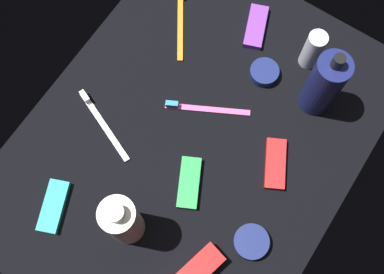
# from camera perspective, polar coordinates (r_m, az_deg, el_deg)

# --- Properties ---
(ground_plane) EXTENTS (0.84, 0.64, 0.01)m
(ground_plane) POSITION_cam_1_polar(r_m,az_deg,el_deg) (1.03, 0.00, -0.61)
(ground_plane) COLOR black
(lotion_bottle) EXTENTS (0.07, 0.07, 0.20)m
(lotion_bottle) POSITION_cam_1_polar(r_m,az_deg,el_deg) (1.00, 14.98, 5.91)
(lotion_bottle) COLOR navy
(lotion_bottle) RESTS_ON ground_plane
(bodywash_bottle) EXTENTS (0.07, 0.07, 0.19)m
(bodywash_bottle) POSITION_cam_1_polar(r_m,az_deg,el_deg) (0.90, -8.00, -9.56)
(bodywash_bottle) COLOR silver
(bodywash_bottle) RESTS_ON ground_plane
(deodorant_stick) EXTENTS (0.04, 0.04, 0.10)m
(deodorant_stick) POSITION_cam_1_polar(r_m,az_deg,el_deg) (1.07, 13.76, 9.75)
(deodorant_stick) COLOR silver
(deodorant_stick) RESTS_ON ground_plane
(toothbrush_pink) EXTENTS (0.10, 0.16, 0.02)m
(toothbrush_pink) POSITION_cam_1_polar(r_m,az_deg,el_deg) (1.04, 1.19, 3.33)
(toothbrush_pink) COLOR #E55999
(toothbrush_pink) RESTS_ON ground_plane
(toothbrush_white) EXTENTS (0.08, 0.17, 0.02)m
(toothbrush_white) POSITION_cam_1_polar(r_m,az_deg,el_deg) (1.05, -10.43, 1.79)
(toothbrush_white) COLOR white
(toothbrush_white) RESTS_ON ground_plane
(toothbrush_orange) EXTENTS (0.16, 0.11, 0.02)m
(toothbrush_orange) POSITION_cam_1_polar(r_m,az_deg,el_deg) (1.13, -1.36, 13.46)
(toothbrush_orange) COLOR orange
(toothbrush_orange) RESTS_ON ground_plane
(snack_bar_teal) EXTENTS (0.11, 0.08, 0.01)m
(snack_bar_teal) POSITION_cam_1_polar(r_m,az_deg,el_deg) (1.02, -15.67, -7.71)
(snack_bar_teal) COLOR teal
(snack_bar_teal) RESTS_ON ground_plane
(snack_bar_purple) EXTENTS (0.11, 0.07, 0.01)m
(snack_bar_purple) POSITION_cam_1_polar(r_m,az_deg,el_deg) (1.13, 7.38, 12.49)
(snack_bar_purple) COLOR purple
(snack_bar_purple) RESTS_ON ground_plane
(snack_bar_green) EXTENTS (0.11, 0.08, 0.01)m
(snack_bar_green) POSITION_cam_1_polar(r_m,az_deg,el_deg) (0.99, -0.33, -5.32)
(snack_bar_green) COLOR green
(snack_bar_green) RESTS_ON ground_plane
(snack_bar_red) EXTENTS (0.11, 0.08, 0.01)m
(snack_bar_red) POSITION_cam_1_polar(r_m,az_deg,el_deg) (1.01, 9.58, -3.08)
(snack_bar_red) COLOR red
(snack_bar_red) RESTS_ON ground_plane
(cream_tin_left) EXTENTS (0.07, 0.07, 0.02)m
(cream_tin_left) POSITION_cam_1_polar(r_m,az_deg,el_deg) (0.98, 6.84, -11.93)
(cream_tin_left) COLOR navy
(cream_tin_left) RESTS_ON ground_plane
(cream_tin_right) EXTENTS (0.06, 0.06, 0.02)m
(cream_tin_right) POSITION_cam_1_polar(r_m,az_deg,el_deg) (1.08, 8.32, 7.36)
(cream_tin_right) COLOR navy
(cream_tin_right) RESTS_ON ground_plane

